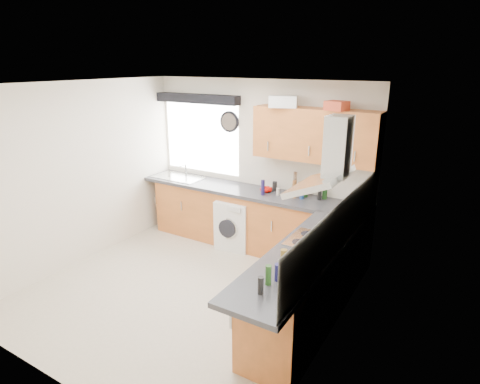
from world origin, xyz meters
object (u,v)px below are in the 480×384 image
Objects in this scene: oven at (311,282)px; extractor_hood at (329,164)px; upper_cabinets at (315,135)px; washing_machine at (236,223)px.

extractor_hood is at bearing -0.00° from oven.
upper_cabinets is 1.81m from washing_machine.
upper_cabinets is 2.23× the size of washing_machine.
washing_machine is (-1.65, 1.10, -0.04)m from oven.
upper_cabinets reaches higher than oven.
upper_cabinets is (-0.65, 1.33, 0.03)m from extractor_hood.
oven is 1.99m from upper_cabinets.
oven is at bearing -40.90° from washing_machine.
oven is 1.12× the size of washing_machine.
washing_machine is at bearing 147.85° from extractor_hood.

